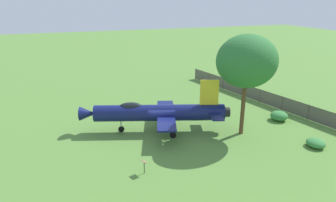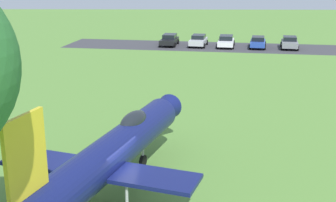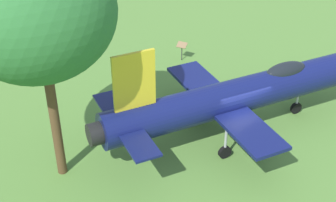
# 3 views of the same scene
# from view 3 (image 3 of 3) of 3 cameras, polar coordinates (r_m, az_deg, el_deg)

# --- Properties ---
(ground_plane) EXTENTS (200.00, 200.00, 0.00)m
(ground_plane) POSITION_cam_3_polar(r_m,az_deg,el_deg) (23.28, 7.45, -3.66)
(ground_plane) COLOR #568438
(display_jet) EXTENTS (14.28, 8.21, 5.29)m
(display_jet) POSITION_cam_3_polar(r_m,az_deg,el_deg) (22.32, 8.65, 0.81)
(display_jet) COLOR #111951
(display_jet) RESTS_ON ground_plane
(shade_tree) EXTENTS (5.77, 5.19, 9.67)m
(shade_tree) POSITION_cam_3_polar(r_m,az_deg,el_deg) (17.61, -15.10, 9.86)
(shade_tree) COLOR brown
(shade_tree) RESTS_ON ground_plane
(info_plaque) EXTENTS (0.58, 0.70, 1.14)m
(info_plaque) POSITION_cam_3_polar(r_m,az_deg,el_deg) (28.96, 1.66, 6.38)
(info_plaque) COLOR #333333
(info_plaque) RESTS_ON ground_plane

